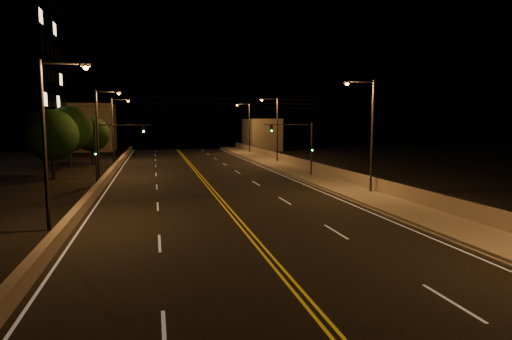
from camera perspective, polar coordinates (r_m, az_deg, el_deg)
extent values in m
cube|color=black|center=(30.66, -4.52, -4.31)|extent=(18.00, 120.00, 0.02)
cube|color=gray|center=(33.98, 13.80, -3.17)|extent=(3.60, 120.00, 0.30)
cube|color=gray|center=(33.19, 10.92, -3.46)|extent=(0.14, 120.00, 0.15)
cube|color=gray|center=(34.67, 16.26, -1.97)|extent=(0.30, 120.00, 1.00)
cube|color=gray|center=(30.58, -21.76, -4.10)|extent=(0.45, 120.00, 0.74)
cube|color=gray|center=(86.33, 0.74, 4.77)|extent=(6.00, 10.00, 6.23)
cube|color=gray|center=(88.71, -20.89, 5.32)|extent=(8.00, 8.00, 9.10)
cylinder|color=black|center=(34.59, 16.29, -1.10)|extent=(0.06, 120.00, 0.06)
cube|color=silver|center=(30.56, -20.72, -4.73)|extent=(0.12, 116.00, 0.00)
cube|color=silver|center=(33.07, 10.40, -3.58)|extent=(0.12, 116.00, 0.00)
cube|color=gold|center=(30.63, -4.80, -4.30)|extent=(0.12, 116.00, 0.00)
cube|color=gold|center=(30.68, -4.24, -4.28)|extent=(0.12, 116.00, 0.00)
cube|color=silver|center=(12.64, -12.15, -20.66)|extent=(0.12, 3.00, 0.00)
cube|color=silver|center=(21.05, -12.74, -9.47)|extent=(0.12, 3.00, 0.00)
cube|color=silver|center=(29.81, -12.97, -4.75)|extent=(0.12, 3.00, 0.00)
cube|color=silver|center=(38.68, -13.10, -2.18)|extent=(0.12, 3.00, 0.00)
cube|color=silver|center=(47.60, -13.18, -0.57)|extent=(0.12, 3.00, 0.00)
cube|color=silver|center=(56.55, -13.23, 0.53)|extent=(0.12, 3.00, 0.00)
cube|color=silver|center=(65.51, -13.27, 1.33)|extent=(0.12, 3.00, 0.00)
cube|color=silver|center=(74.48, -13.30, 1.93)|extent=(0.12, 3.00, 0.00)
cube|color=silver|center=(83.45, -13.32, 2.41)|extent=(0.12, 3.00, 0.00)
cube|color=silver|center=(15.59, 24.67, -15.71)|extent=(0.12, 3.00, 0.00)
cube|color=silver|center=(22.95, 10.59, -8.08)|extent=(0.12, 3.00, 0.00)
cube|color=silver|center=(31.18, 3.84, -4.10)|extent=(0.12, 3.00, 0.00)
cube|color=silver|center=(39.75, -0.01, -1.78)|extent=(0.12, 3.00, 0.00)
cube|color=silver|center=(48.47, -2.48, -0.28)|extent=(0.12, 3.00, 0.00)
cube|color=silver|center=(57.28, -4.19, 0.76)|extent=(0.12, 3.00, 0.00)
cube|color=silver|center=(66.14, -5.45, 1.52)|extent=(0.12, 3.00, 0.00)
cube|color=silver|center=(75.03, -6.41, 2.10)|extent=(0.12, 3.00, 0.00)
cube|color=silver|center=(83.95, -7.16, 2.56)|extent=(0.12, 3.00, 0.00)
cylinder|color=#2D2D33|center=(34.32, 15.22, 4.09)|extent=(0.20, 0.20, 8.89)
cylinder|color=#2D2D33|center=(33.91, 13.78, 11.37)|extent=(2.20, 0.12, 0.12)
cube|color=#2D2D33|center=(33.42, 12.06, 11.37)|extent=(0.50, 0.25, 0.14)
sphere|color=#FF9E2D|center=(33.41, 12.06, 11.20)|extent=(0.28, 0.28, 0.28)
cylinder|color=#2D2D33|center=(58.58, 2.87, 5.23)|extent=(0.20, 0.20, 8.89)
cylinder|color=#2D2D33|center=(58.34, 1.84, 9.45)|extent=(2.20, 0.12, 0.12)
cube|color=#2D2D33|center=(58.06, 0.78, 9.39)|extent=(0.50, 0.25, 0.14)
sphere|color=#FF9E2D|center=(58.05, 0.78, 9.29)|extent=(0.28, 0.28, 0.28)
cylinder|color=#2D2D33|center=(75.53, -0.87, 5.53)|extent=(0.20, 0.20, 8.89)
cylinder|color=#2D2D33|center=(75.34, -1.70, 8.79)|extent=(2.20, 0.12, 0.12)
cube|color=#2D2D33|center=(75.12, -2.53, 8.74)|extent=(0.50, 0.25, 0.14)
sphere|color=#FF9E2D|center=(75.12, -2.53, 8.66)|extent=(0.28, 0.28, 0.28)
cylinder|color=#2D2D33|center=(24.91, -26.37, 2.81)|extent=(0.20, 0.20, 8.89)
cylinder|color=#2D2D33|center=(24.83, -24.35, 12.83)|extent=(2.20, 0.12, 0.12)
cube|color=#2D2D33|center=(24.64, -21.77, 12.83)|extent=(0.50, 0.25, 0.14)
sphere|color=#FF9E2D|center=(24.63, -21.76, 12.60)|extent=(0.28, 0.28, 0.28)
cylinder|color=#2D2D33|center=(46.44, -20.38, 4.49)|extent=(0.20, 0.20, 8.89)
cylinder|color=#2D2D33|center=(46.40, -19.23, 9.84)|extent=(2.20, 0.12, 0.12)
cube|color=#2D2D33|center=(46.30, -17.85, 9.81)|extent=(0.50, 0.25, 0.14)
sphere|color=#FF9E2D|center=(46.30, -17.84, 9.69)|extent=(0.28, 0.28, 0.28)
cylinder|color=#2D2D33|center=(63.09, -18.57, 4.99)|extent=(0.20, 0.20, 8.89)
cylinder|color=#2D2D33|center=(63.06, -17.70, 8.92)|extent=(2.20, 0.12, 0.12)
cube|color=#2D2D33|center=(62.99, -16.69, 8.90)|extent=(0.50, 0.25, 0.14)
sphere|color=#FF9E2D|center=(62.99, -16.69, 8.81)|extent=(0.28, 0.28, 0.28)
cylinder|color=#2D2D33|center=(44.03, 7.40, 2.63)|extent=(0.18, 0.18, 5.62)
cylinder|color=#2D2D33|center=(43.11, 4.32, 6.05)|extent=(5.00, 0.10, 0.10)
cube|color=black|center=(42.61, 2.07, 5.59)|extent=(0.28, 0.18, 0.80)
sphere|color=#19FF4C|center=(42.51, 2.11, 5.25)|extent=(0.14, 0.14, 0.14)
cube|color=black|center=(43.88, 7.47, 2.86)|extent=(0.22, 0.14, 0.55)
cylinder|color=#2D2D33|center=(41.49, -20.57, 2.03)|extent=(0.18, 0.18, 5.62)
cylinder|color=#2D2D33|center=(41.15, -17.24, 5.76)|extent=(5.00, 0.10, 0.10)
cube|color=black|center=(41.08, -14.78, 5.35)|extent=(0.28, 0.18, 0.80)
sphere|color=#19FF4C|center=(40.97, -14.77, 4.99)|extent=(0.14, 0.14, 0.14)
cube|color=black|center=(41.33, -20.60, 2.27)|extent=(0.22, 0.14, 0.55)
cylinder|color=black|center=(39.55, -6.77, 8.27)|extent=(22.00, 0.03, 0.03)
cylinder|color=black|center=(39.56, -6.78, 8.85)|extent=(22.00, 0.03, 0.03)
cylinder|color=black|center=(39.58, -6.79, 9.43)|extent=(22.00, 0.03, 0.03)
cylinder|color=black|center=(47.26, -25.40, 0.38)|extent=(0.36, 0.36, 2.44)
sphere|color=black|center=(47.06, -25.59, 4.23)|extent=(5.14, 5.14, 5.14)
cylinder|color=black|center=(58.08, -23.53, 1.61)|extent=(0.36, 0.36, 2.67)
sphere|color=black|center=(57.92, -23.68, 5.05)|extent=(5.64, 5.64, 5.64)
cylinder|color=black|center=(62.47, -20.97, 1.83)|extent=(0.36, 0.36, 2.23)
sphere|color=black|center=(62.33, -21.08, 4.50)|extent=(4.71, 4.71, 4.71)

